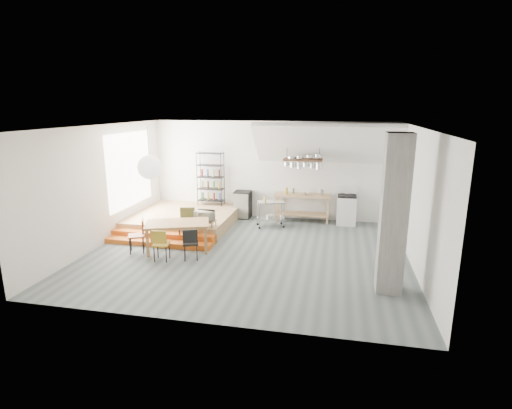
% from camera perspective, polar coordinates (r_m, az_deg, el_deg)
% --- Properties ---
extents(floor, '(8.00, 8.00, 0.00)m').
position_cam_1_polar(floor, '(10.35, -1.25, -6.89)').
color(floor, '#535E61').
rests_on(floor, ground).
extents(wall_back, '(8.00, 0.04, 3.20)m').
position_cam_1_polar(wall_back, '(13.27, 2.14, 4.92)').
color(wall_back, silver).
rests_on(wall_back, ground).
extents(wall_left, '(0.04, 7.00, 3.20)m').
position_cam_1_polar(wall_left, '(11.47, -21.17, 2.54)').
color(wall_left, silver).
rests_on(wall_left, ground).
extents(wall_right, '(0.04, 7.00, 3.20)m').
position_cam_1_polar(wall_right, '(9.82, 22.09, 0.66)').
color(wall_right, silver).
rests_on(wall_right, ground).
extents(ceiling, '(8.00, 7.00, 0.02)m').
position_cam_1_polar(ceiling, '(9.69, -1.35, 11.09)').
color(ceiling, white).
rests_on(ceiling, wall_back).
extents(slope_ceiling, '(4.40, 1.44, 1.32)m').
position_cam_1_polar(slope_ceiling, '(12.38, 10.03, 8.49)').
color(slope_ceiling, white).
rests_on(slope_ceiling, wall_back).
extents(window_pane, '(0.02, 2.50, 2.20)m').
position_cam_1_polar(window_pane, '(12.69, -17.54, 4.77)').
color(window_pane, white).
rests_on(window_pane, wall_left).
extents(platform, '(3.00, 3.00, 0.40)m').
position_cam_1_polar(platform, '(12.83, -10.15, -2.02)').
color(platform, '#9B7B4D').
rests_on(platform, ground).
extents(step_lower, '(3.00, 0.35, 0.13)m').
position_cam_1_polar(step_lower, '(11.18, -13.83, -5.35)').
color(step_lower, '#CD5D18').
rests_on(step_lower, ground).
extents(step_upper, '(3.00, 0.35, 0.27)m').
position_cam_1_polar(step_upper, '(11.45, -13.10, -4.48)').
color(step_upper, '#CD5D18').
rests_on(step_upper, ground).
extents(concrete_column, '(0.50, 0.50, 3.20)m').
position_cam_1_polar(concrete_column, '(8.26, 19.07, -1.43)').
color(concrete_column, slate).
rests_on(concrete_column, ground).
extents(kitchen_counter, '(1.80, 0.60, 0.91)m').
position_cam_1_polar(kitchen_counter, '(12.98, 6.63, 0.24)').
color(kitchen_counter, '#9B7B4D').
rests_on(kitchen_counter, ground).
extents(stove, '(0.60, 0.60, 1.18)m').
position_cam_1_polar(stove, '(12.98, 12.77, -0.68)').
color(stove, white).
rests_on(stove, ground).
extents(pot_rack, '(1.20, 0.50, 1.43)m').
position_cam_1_polar(pot_rack, '(12.51, 6.83, 6.01)').
color(pot_rack, '#3F2619').
rests_on(pot_rack, ceiling).
extents(wire_shelving, '(0.88, 0.38, 1.80)m').
position_cam_1_polar(wire_shelving, '(13.51, -6.50, 3.82)').
color(wire_shelving, black).
rests_on(wire_shelving, platform).
extents(microwave_shelf, '(0.60, 0.40, 0.16)m').
position_cam_1_polar(microwave_shelf, '(11.24, -7.37, -2.37)').
color(microwave_shelf, '#9B7B4D').
rests_on(microwave_shelf, platform).
extents(paper_lantern, '(0.60, 0.60, 0.60)m').
position_cam_1_polar(paper_lantern, '(10.23, -14.94, 5.15)').
color(paper_lantern, white).
rests_on(paper_lantern, ceiling).
extents(dining_table, '(1.80, 1.37, 0.76)m').
position_cam_1_polar(dining_table, '(10.49, -11.17, -2.97)').
color(dining_table, brown).
rests_on(dining_table, ground).
extents(chair_mustard, '(0.42, 0.42, 0.81)m').
position_cam_1_polar(chair_mustard, '(9.91, -13.48, -5.29)').
color(chair_mustard, '#A7831C').
rests_on(chair_mustard, ground).
extents(chair_black, '(0.47, 0.47, 0.81)m').
position_cam_1_polar(chair_black, '(9.85, -9.35, -5.20)').
color(chair_black, black).
rests_on(chair_black, ground).
extents(chair_olive, '(0.50, 0.50, 0.94)m').
position_cam_1_polar(chair_olive, '(11.21, -9.83, -2.43)').
color(chair_olive, brown).
rests_on(chair_olive, ground).
extents(chair_red, '(0.53, 0.53, 0.87)m').
position_cam_1_polar(chair_red, '(10.67, -16.38, -3.89)').
color(chair_red, '#A24317').
rests_on(chair_red, ground).
extents(rolling_cart, '(0.92, 0.70, 0.81)m').
position_cam_1_polar(rolling_cart, '(12.37, 2.11, -0.84)').
color(rolling_cart, silver).
rests_on(rolling_cart, ground).
extents(mini_fridge, '(0.53, 0.53, 0.91)m').
position_cam_1_polar(mini_fridge, '(13.39, -1.92, -0.00)').
color(mini_fridge, black).
rests_on(mini_fridge, ground).
extents(microwave, '(0.54, 0.39, 0.29)m').
position_cam_1_polar(microwave, '(11.19, -7.39, -1.58)').
color(microwave, beige).
rests_on(microwave, microwave_shelf).
extents(bowl, '(0.29, 0.29, 0.05)m').
position_cam_1_polar(bowl, '(12.86, 7.06, 1.52)').
color(bowl, silver).
rests_on(bowl, kitchen_counter).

